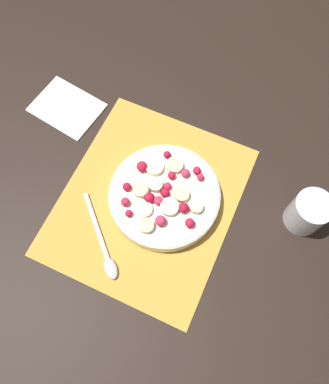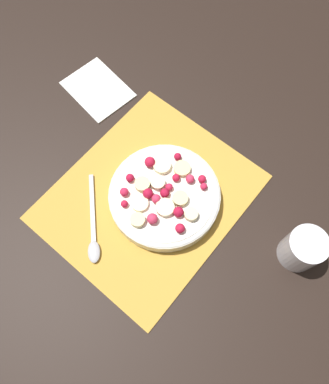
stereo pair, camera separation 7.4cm
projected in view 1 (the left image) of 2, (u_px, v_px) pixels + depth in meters
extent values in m
plane|color=black|center=(149.00, 201.00, 0.79)|extent=(3.00, 3.00, 0.00)
cube|color=gold|center=(149.00, 201.00, 0.78)|extent=(0.41, 0.35, 0.01)
cylinder|color=silver|center=(164.00, 196.00, 0.77)|extent=(0.23, 0.23, 0.03)
torus|color=silver|center=(164.00, 194.00, 0.76)|extent=(0.23, 0.23, 0.01)
cylinder|color=white|center=(164.00, 194.00, 0.75)|extent=(0.20, 0.20, 0.00)
cylinder|color=beige|center=(181.00, 195.00, 0.74)|extent=(0.03, 0.03, 0.01)
cylinder|color=beige|center=(175.00, 165.00, 0.77)|extent=(0.04, 0.04, 0.01)
cylinder|color=#F4EAB7|center=(144.00, 209.00, 0.73)|extent=(0.05, 0.05, 0.01)
cylinder|color=#F4EAB7|center=(155.00, 185.00, 0.75)|extent=(0.04, 0.04, 0.01)
cylinder|color=#F4EAB7|center=(170.00, 207.00, 0.73)|extent=(0.04, 0.04, 0.01)
cylinder|color=#F4EAB7|center=(155.00, 167.00, 0.77)|extent=(0.05, 0.05, 0.01)
cylinder|color=beige|center=(146.00, 226.00, 0.72)|extent=(0.03, 0.03, 0.01)
cylinder|color=beige|center=(141.00, 190.00, 0.75)|extent=(0.04, 0.04, 0.01)
cylinder|color=beige|center=(196.00, 207.00, 0.73)|extent=(0.03, 0.03, 0.01)
sphere|color=#DB3356|center=(185.00, 173.00, 0.76)|extent=(0.02, 0.02, 0.02)
sphere|color=#D12347|center=(200.00, 177.00, 0.76)|extent=(0.01, 0.01, 0.01)
sphere|color=red|center=(142.00, 166.00, 0.76)|extent=(0.02, 0.02, 0.02)
sphere|color=#B21433|center=(127.00, 187.00, 0.75)|extent=(0.02, 0.02, 0.02)
sphere|color=#B21433|center=(165.00, 193.00, 0.74)|extent=(0.02, 0.02, 0.02)
sphere|color=red|center=(197.00, 170.00, 0.76)|extent=(0.02, 0.02, 0.02)
sphere|color=#D12347|center=(168.00, 186.00, 0.75)|extent=(0.02, 0.02, 0.02)
sphere|color=#DB3356|center=(161.00, 221.00, 0.72)|extent=(0.02, 0.02, 0.02)
sphere|color=#B21433|center=(184.00, 208.00, 0.73)|extent=(0.02, 0.02, 0.02)
sphere|color=#D12347|center=(125.00, 202.00, 0.74)|extent=(0.02, 0.02, 0.02)
sphere|color=red|center=(129.00, 213.00, 0.73)|extent=(0.01, 0.01, 0.01)
sphere|color=red|center=(172.00, 175.00, 0.76)|extent=(0.02, 0.02, 0.02)
sphere|color=#B21433|center=(149.00, 197.00, 0.74)|extent=(0.02, 0.02, 0.02)
sphere|color=red|center=(190.00, 223.00, 0.72)|extent=(0.02, 0.02, 0.02)
sphere|color=#DB3356|center=(159.00, 201.00, 0.74)|extent=(0.02, 0.02, 0.02)
sphere|color=#B21433|center=(165.00, 154.00, 0.78)|extent=(0.02, 0.02, 0.02)
cube|color=#B2B2B7|center=(96.00, 225.00, 0.76)|extent=(0.11, 0.11, 0.00)
ellipsoid|color=#B2B2B7|center=(111.00, 268.00, 0.72)|extent=(0.05, 0.05, 0.01)
cylinder|color=white|center=(308.00, 212.00, 0.73)|extent=(0.07, 0.07, 0.08)
cube|color=white|center=(67.00, 107.00, 0.87)|extent=(0.14, 0.17, 0.01)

